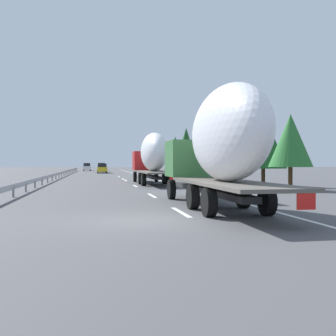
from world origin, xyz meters
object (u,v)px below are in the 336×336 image
(car_red_compact, at_px, (102,168))
(truck_lead, at_px, (152,156))
(car_black_suv, at_px, (102,167))
(road_sign, at_px, (149,160))
(car_yellow_coupe, at_px, (102,168))
(car_white_van, at_px, (87,167))
(truck_trailing, at_px, (220,143))

(car_red_compact, bearing_deg, truck_lead, -175.54)
(car_black_suv, height_order, road_sign, road_sign)
(truck_lead, distance_m, car_red_compact, 48.76)
(car_red_compact, bearing_deg, car_yellow_coupe, 179.78)
(truck_lead, distance_m, car_yellow_coupe, 40.35)
(truck_lead, distance_m, car_white_van, 64.10)
(car_white_van, relative_size, car_black_suv, 0.90)
(truck_lead, relative_size, car_white_van, 3.20)
(car_red_compact, distance_m, car_black_suv, 23.60)
(car_white_van, distance_m, road_sign, 39.93)
(car_yellow_coupe, xyz_separation_m, car_white_van, (23.56, 3.26, 0.04))
(car_yellow_coupe, height_order, car_black_suv, car_black_suv)
(truck_trailing, relative_size, car_black_suv, 2.75)
(car_white_van, xyz_separation_m, road_sign, (-38.58, -10.18, 1.39))
(car_yellow_coupe, height_order, car_red_compact, car_red_compact)
(car_yellow_coupe, relative_size, road_sign, 1.34)
(car_red_compact, height_order, car_white_van, car_white_van)
(truck_trailing, height_order, road_sign, truck_trailing)
(truck_trailing, bearing_deg, car_red_compact, 3.16)
(car_yellow_coupe, bearing_deg, car_black_suv, -0.70)
(road_sign, bearing_deg, car_white_van, 14.78)
(truck_lead, bearing_deg, car_yellow_coupe, 5.44)
(truck_lead, relative_size, car_yellow_coupe, 3.02)
(car_white_van, bearing_deg, truck_trailing, -175.16)
(car_white_van, bearing_deg, car_yellow_coupe, -172.12)
(truck_trailing, bearing_deg, truck_lead, -0.00)
(truck_trailing, relative_size, road_sign, 3.84)
(car_yellow_coupe, height_order, road_sign, road_sign)
(road_sign, bearing_deg, car_black_suv, 7.90)
(truck_lead, bearing_deg, car_white_van, 6.34)
(car_yellow_coupe, distance_m, road_sign, 16.60)
(truck_trailing, bearing_deg, car_black_suv, 2.13)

